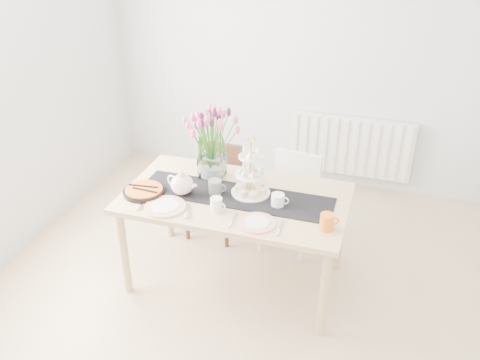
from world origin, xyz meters
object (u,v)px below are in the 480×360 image
(mug_white, at_px, (216,204))
(radiator, at_px, (351,146))
(cake_stand, at_px, (251,180))
(tulip_vase, at_px, (211,134))
(cream_jug, at_px, (278,200))
(mug_grey, at_px, (215,187))
(mug_orange, at_px, (327,222))
(tart_tin, at_px, (144,191))
(dining_table, at_px, (235,205))
(plate_right, at_px, (257,223))
(chair_brown, at_px, (217,183))
(teapot, at_px, (182,184))
(chair_white, at_px, (293,194))
(plate_left, at_px, (165,207))

(mug_white, bearing_deg, radiator, 85.38)
(cake_stand, bearing_deg, tulip_vase, 154.99)
(cream_jug, height_order, mug_grey, mug_grey)
(mug_grey, relative_size, mug_orange, 1.02)
(cream_jug, bearing_deg, tart_tin, -173.70)
(dining_table, distance_m, plate_right, 0.39)
(cream_jug, height_order, mug_white, mug_white)
(cream_jug, xyz_separation_m, mug_grey, (-0.47, 0.02, 0.01))
(dining_table, height_order, tulip_vase, tulip_vase)
(mug_orange, bearing_deg, tart_tin, 149.65)
(cake_stand, bearing_deg, tart_tin, -163.30)
(radiator, height_order, cream_jug, cream_jug)
(tart_tin, bearing_deg, mug_white, -6.14)
(tulip_vase, bearing_deg, dining_table, -41.08)
(tart_tin, xyz_separation_m, mug_orange, (1.32, -0.06, 0.04))
(radiator, bearing_deg, chair_brown, -132.35)
(mug_grey, bearing_deg, radiator, 59.97)
(mug_orange, bearing_deg, teapot, 145.34)
(chair_brown, bearing_deg, mug_orange, -37.33)
(plate_right, bearing_deg, teapot, 161.73)
(radiator, height_order, teapot, teapot)
(cake_stand, distance_m, mug_white, 0.33)
(mug_orange, bearing_deg, tulip_vase, 126.96)
(tulip_vase, relative_size, cake_stand, 1.57)
(teapot, bearing_deg, tart_tin, -148.38)
(teapot, relative_size, mug_white, 2.67)
(teapot, relative_size, cream_jug, 2.85)
(plate_right, bearing_deg, chair_white, 86.93)
(chair_brown, height_order, mug_orange, mug_orange)
(chair_white, distance_m, tulip_vase, 0.94)
(mug_grey, xyz_separation_m, plate_left, (-0.26, -0.28, -0.05))
(chair_brown, relative_size, mug_white, 8.04)
(cream_jug, xyz_separation_m, plate_right, (-0.08, -0.26, -0.04))
(chair_brown, relative_size, mug_grey, 7.06)
(mug_grey, bearing_deg, mug_orange, -19.48)
(dining_table, height_order, cake_stand, cake_stand)
(mug_grey, bearing_deg, dining_table, 0.92)
(tart_tin, xyz_separation_m, plate_right, (0.88, -0.13, -0.01))
(cake_stand, xyz_separation_m, mug_orange, (0.59, -0.28, -0.06))
(chair_brown, xyz_separation_m, chair_white, (0.67, 0.01, 0.00))
(teapot, bearing_deg, mug_grey, 36.37)
(chair_white, bearing_deg, tulip_vase, -136.31)
(cream_jug, distance_m, tart_tin, 0.97)
(tulip_vase, distance_m, mug_grey, 0.40)
(plate_left, bearing_deg, chair_brown, 87.95)
(cream_jug, relative_size, plate_right, 0.37)
(tulip_vase, xyz_separation_m, plate_left, (-0.15, -0.52, -0.35))
(dining_table, xyz_separation_m, teapot, (-0.37, -0.09, 0.16))
(cream_jug, xyz_separation_m, mug_orange, (0.37, -0.18, 0.01))
(plate_left, bearing_deg, chair_white, 53.05)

